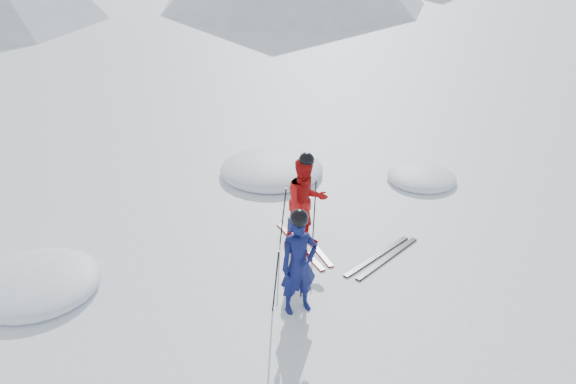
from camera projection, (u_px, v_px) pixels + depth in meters
ground at (375, 235)px, 10.98m from camera, size 160.00×160.00×0.00m
skier_blue at (299, 265)px, 8.71m from camera, size 0.63×0.47×1.57m
skier_red at (306, 203)px, 10.31m from camera, size 0.90×0.75×1.64m
pole_blue_left at (276, 282)px, 8.79m from camera, size 0.11×0.08×1.04m
pole_blue_right at (303, 266)px, 9.14m from camera, size 0.11×0.07×1.04m
pole_red_left at (283, 216)px, 10.47m from camera, size 0.11×0.09×1.09m
pole_red_right at (315, 209)px, 10.70m from camera, size 0.11×0.08×1.09m
ski_worn_left at (300, 246)px, 10.62m from camera, size 0.34×1.70×0.03m
ski_worn_right at (311, 242)px, 10.74m from camera, size 0.45×1.68×0.03m
ski_loose_a at (377, 256)px, 10.33m from camera, size 1.68×0.43×0.03m
ski_loose_b at (388, 258)px, 10.27m from camera, size 1.67×0.48×0.03m
snow_lumps at (230, 206)px, 11.95m from camera, size 9.51×3.95×0.49m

